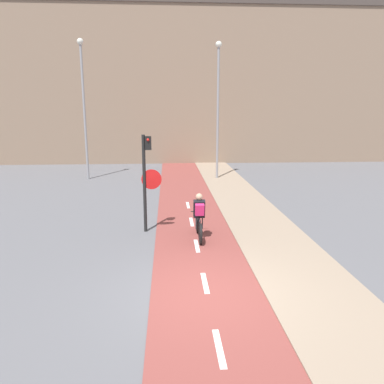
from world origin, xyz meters
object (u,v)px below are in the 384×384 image
(traffic_light_pole, at_px, (147,173))
(street_lamp_far, at_px, (83,97))
(street_lamp_sidewalk, at_px, (218,98))
(cyclist_near, at_px, (199,217))

(traffic_light_pole, relative_size, street_lamp_far, 0.41)
(street_lamp_far, bearing_deg, traffic_light_pole, -68.29)
(street_lamp_sidewalk, xyz_separation_m, cyclist_near, (-1.98, -10.81, -4.01))
(street_lamp_sidewalk, bearing_deg, street_lamp_far, 177.24)
(traffic_light_pole, relative_size, street_lamp_sidewalk, 0.42)
(traffic_light_pole, distance_m, cyclist_near, 2.30)
(traffic_light_pole, bearing_deg, street_lamp_far, 111.71)
(traffic_light_pole, distance_m, street_lamp_sidewalk, 10.92)
(traffic_light_pole, height_order, cyclist_near, traffic_light_pole)
(traffic_light_pole, distance_m, street_lamp_far, 11.44)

